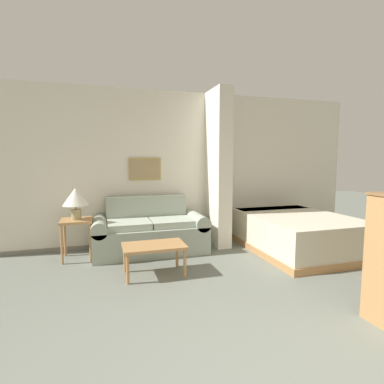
% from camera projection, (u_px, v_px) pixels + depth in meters
% --- Properties ---
extents(wall_back, '(7.07, 0.16, 2.60)m').
position_uv_depth(wall_back, '(168.00, 169.00, 5.19)').
color(wall_back, silver).
rests_on(wall_back, ground_plane).
extents(wall_partition_pillar, '(0.24, 0.67, 2.60)m').
position_uv_depth(wall_partition_pillar, '(218.00, 168.00, 5.04)').
color(wall_partition_pillar, silver).
rests_on(wall_partition_pillar, ground_plane).
extents(couch, '(1.75, 0.84, 0.86)m').
position_uv_depth(couch, '(150.00, 232.00, 4.72)').
color(couch, '#99A393').
rests_on(couch, ground_plane).
extents(coffee_table, '(0.77, 0.47, 0.39)m').
position_uv_depth(coffee_table, '(154.00, 248.00, 3.74)').
color(coffee_table, '#B27F4C').
rests_on(coffee_table, ground_plane).
extents(side_table, '(0.44, 0.44, 0.59)m').
position_uv_depth(side_table, '(77.00, 226.00, 4.34)').
color(side_table, '#B27F4C').
rests_on(side_table, ground_plane).
extents(table_lamp, '(0.36, 0.36, 0.46)m').
position_uv_depth(table_lamp, '(76.00, 198.00, 4.29)').
color(table_lamp, tan).
rests_on(table_lamp, side_table).
extents(bed, '(1.50, 1.96, 0.57)m').
position_uv_depth(bed, '(296.00, 232.00, 4.81)').
color(bed, '#B27F4C').
rests_on(bed, ground_plane).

